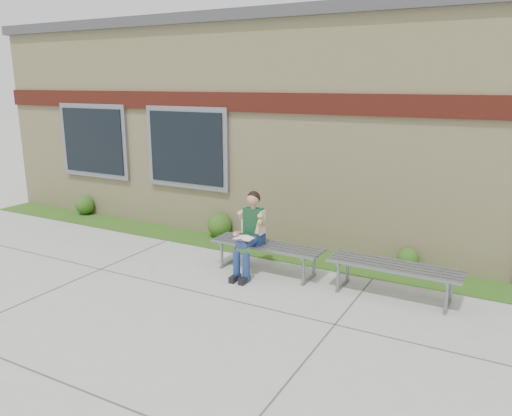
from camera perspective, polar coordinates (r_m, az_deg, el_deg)
The scene contains 9 objects.
ground at distance 6.45m, azimuth -1.16°, elevation -13.05°, with size 80.00×80.00×0.00m, color #9E9E99.
grass_strip at distance 8.61m, azimuth 7.46°, elevation -5.90°, with size 16.00×0.80×0.02m, color #294913.
school_building at distance 11.36m, azimuth 14.08°, elevation 9.49°, with size 16.20×6.22×4.20m.
bench_left at distance 7.93m, azimuth 1.26°, elevation -4.86°, with size 1.82×0.53×0.47m.
bench_right at distance 7.29m, azimuth 15.48°, elevation -7.07°, with size 1.86×0.54×0.48m.
girl at distance 7.75m, azimuth -0.70°, elevation -2.71°, with size 0.46×0.76×1.32m.
shrub_west at distance 12.00m, azimuth -18.96°, elevation 0.32°, with size 0.42×0.42×0.42m, color #294913.
shrub_mid at distance 9.70m, azimuth -4.17°, elevation -1.97°, with size 0.48×0.48×0.48m, color #294913.
shrub_east at distance 8.43m, azimuth 16.97°, elevation -5.56°, with size 0.34×0.34×0.34m, color #294913.
Camera 1 is at (2.84, -4.98, 2.95)m, focal length 35.00 mm.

